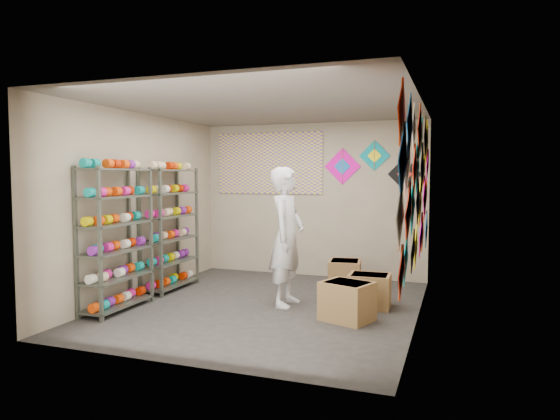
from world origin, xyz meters
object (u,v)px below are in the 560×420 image
at_px(shelf_rack_back, 170,229).
at_px(shopkeeper, 287,237).
at_px(carton_a, 347,301).
at_px(carton_c, 345,275).
at_px(carton_b, 369,291).
at_px(shelf_rack_front, 116,239).

xyz_separation_m(shelf_rack_back, shopkeeper, (2.03, -0.29, -0.00)).
distance_m(shelf_rack_back, carton_a, 3.14).
distance_m(carton_a, carton_c, 1.67).
distance_m(shopkeeper, carton_b, 1.33).
bearing_deg(carton_c, carton_b, -67.89).
distance_m(carton_b, carton_c, 1.06).
height_order(carton_b, carton_c, carton_c).
distance_m(shelf_rack_front, shelf_rack_back, 1.30).
height_order(shopkeeper, carton_c, shopkeeper).
xyz_separation_m(shelf_rack_front, carton_b, (3.12, 1.27, -0.73)).
bearing_deg(carton_a, shopkeeper, 174.15).
xyz_separation_m(carton_b, carton_c, (-0.54, 0.91, 0.01)).
height_order(shopkeeper, carton_a, shopkeeper).
bearing_deg(carton_b, carton_c, 118.16).
xyz_separation_m(shelf_rack_front, carton_c, (2.58, 2.18, -0.72)).
relative_size(shelf_rack_back, shopkeeper, 1.00).
bearing_deg(carton_b, shopkeeper, -168.83).
relative_size(shelf_rack_back, carton_a, 3.31).
relative_size(carton_b, carton_c, 1.04).
relative_size(shelf_rack_front, carton_b, 3.46).
distance_m(shelf_rack_front, shopkeeper, 2.27).
height_order(shelf_rack_front, carton_b, shelf_rack_front).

